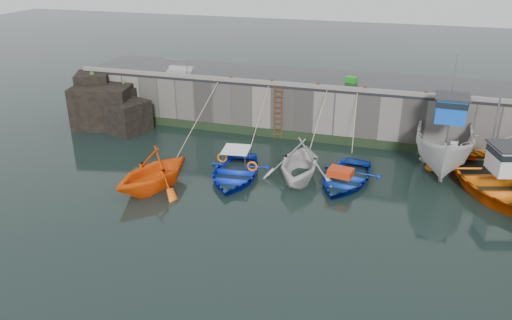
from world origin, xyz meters
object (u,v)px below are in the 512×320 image
(boat_near_white, at_px, (154,188))
(bollard_d, at_px, (365,89))
(fish_crate, at_px, (351,80))
(bollard_a, at_px, (231,79))
(bollard_e, at_px, (426,94))
(bollard_b, at_px, (272,82))
(ladder, at_px, (278,112))
(boat_far_orange, at_px, (497,180))
(boat_far_white, at_px, (445,142))
(boat_near_blue, at_px, (235,177))
(bollard_c, at_px, (318,85))
(boat_near_blacktrim, at_px, (299,178))
(boat_near_navy, at_px, (345,182))

(boat_near_white, relative_size, bollard_d, 15.58)
(fish_crate, distance_m, bollard_a, 7.06)
(fish_crate, bearing_deg, bollard_e, -0.89)
(boat_near_white, relative_size, bollard_a, 15.58)
(bollard_b, bearing_deg, ladder, -33.86)
(boat_far_orange, distance_m, fish_crate, 9.92)
(ladder, xyz_separation_m, fish_crate, (3.84, 2.06, 1.74))
(boat_far_white, distance_m, boat_far_orange, 3.42)
(fish_crate, relative_size, bollard_a, 2.26)
(boat_near_white, height_order, bollard_e, bollard_e)
(boat_near_white, height_order, bollard_d, bollard_d)
(boat_near_blue, bearing_deg, fish_crate, 52.98)
(boat_near_white, distance_m, boat_near_blue, 3.95)
(boat_near_white, bearing_deg, ladder, 82.71)
(bollard_d, bearing_deg, bollard_c, 180.00)
(boat_near_white, xyz_separation_m, boat_near_blacktrim, (6.33, 3.06, 0.00))
(boat_near_navy, height_order, bollard_a, bollard_a)
(ladder, relative_size, boat_near_navy, 0.70)
(boat_far_white, relative_size, bollard_d, 27.49)
(boat_far_white, height_order, bollard_d, boat_far_white)
(boat_far_orange, height_order, bollard_c, boat_far_orange)
(boat_near_blue, distance_m, boat_far_white, 10.97)
(boat_near_white, relative_size, boat_near_blacktrim, 0.99)
(bollard_e, bearing_deg, boat_far_white, -51.79)
(boat_near_white, height_order, boat_far_white, boat_far_white)
(ladder, relative_size, boat_near_blue, 0.67)
(boat_near_blue, distance_m, bollard_b, 7.00)
(boat_far_orange, bearing_deg, bollard_c, 140.08)
(boat_near_white, bearing_deg, boat_near_navy, 39.72)
(fish_crate, bearing_deg, bollard_a, -144.29)
(boat_near_blue, relative_size, boat_near_navy, 1.04)
(boat_near_navy, distance_m, bollard_e, 6.96)
(boat_near_white, xyz_separation_m, boat_near_blue, (3.25, 2.24, 0.00))
(boat_far_orange, xyz_separation_m, bollard_d, (-6.71, 3.90, 2.81))
(boat_near_blue, xyz_separation_m, boat_far_white, (9.85, 4.68, 1.23))
(ladder, height_order, boat_near_white, ladder)
(boat_near_blacktrim, height_order, bollard_b, bollard_b)
(boat_near_blue, bearing_deg, bollard_c, 57.82)
(boat_near_blue, xyz_separation_m, bollard_a, (-2.34, 6.18, 3.30))
(bollard_c, bearing_deg, boat_near_blue, -114.88)
(boat_near_navy, distance_m, bollard_c, 6.55)
(ladder, xyz_separation_m, boat_near_blue, (-0.66, -5.84, -1.59))
(fish_crate, height_order, bollard_d, fish_crate)
(boat_near_navy, height_order, boat_far_orange, boat_far_orange)
(ladder, relative_size, bollard_a, 11.43)
(boat_near_white, xyz_separation_m, bollard_d, (8.71, 8.42, 3.30))
(ladder, xyz_separation_m, boat_near_blacktrim, (2.42, -5.02, -1.59))
(ladder, distance_m, bollard_d, 5.11)
(boat_near_navy, distance_m, bollard_a, 9.75)
(boat_near_navy, xyz_separation_m, bollard_c, (-2.42, 5.11, 3.30))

